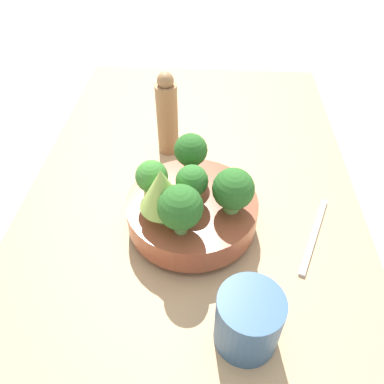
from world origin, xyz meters
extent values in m
plane|color=beige|center=(0.00, 0.00, 0.00)|extent=(6.00, 6.00, 0.00)
cube|color=tan|center=(0.00, 0.00, 0.02)|extent=(1.14, 0.64, 0.04)
cylinder|color=brown|center=(-0.04, -0.01, 0.05)|extent=(0.10, 0.10, 0.01)
cylinder|color=brown|center=(-0.04, -0.01, 0.08)|extent=(0.22, 0.22, 0.05)
cylinder|color=#7AB256|center=(-0.04, 0.06, 0.12)|extent=(0.03, 0.03, 0.03)
sphere|color=#387A2D|center=(-0.04, 0.06, 0.16)|extent=(0.05, 0.05, 0.05)
cylinder|color=#6BA34C|center=(-0.10, 0.01, 0.12)|extent=(0.02, 0.02, 0.03)
sphere|color=#286023|center=(-0.10, 0.01, 0.16)|extent=(0.07, 0.07, 0.07)
cylinder|color=#6BA34C|center=(0.02, 0.00, 0.12)|extent=(0.02, 0.02, 0.04)
sphere|color=#286023|center=(0.02, 0.00, 0.16)|extent=(0.06, 0.06, 0.06)
cylinder|color=#6BA34C|center=(-0.04, -0.01, 0.12)|extent=(0.02, 0.02, 0.03)
sphere|color=#2D6B28|center=(-0.04, -0.01, 0.15)|extent=(0.05, 0.05, 0.05)
cylinder|color=#7AB256|center=(-0.08, 0.04, 0.12)|extent=(0.03, 0.03, 0.03)
cone|color=#93B751|center=(-0.08, 0.04, 0.17)|extent=(0.07, 0.07, 0.07)
cylinder|color=#7AB256|center=(-0.05, -0.07, 0.11)|extent=(0.03, 0.03, 0.02)
sphere|color=#286023|center=(-0.05, -0.07, 0.15)|extent=(0.07, 0.07, 0.07)
cylinder|color=#33567F|center=(-0.24, -0.09, 0.09)|extent=(0.09, 0.09, 0.09)
cylinder|color=#997047|center=(0.18, 0.06, 0.12)|extent=(0.04, 0.04, 0.15)
sphere|color=#997047|center=(0.18, 0.06, 0.21)|extent=(0.03, 0.03, 0.03)
cube|color=silver|center=(-0.05, -0.22, 0.04)|extent=(0.17, 0.08, 0.01)
camera|label=1|loc=(-0.48, -0.03, 0.55)|focal=35.00mm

